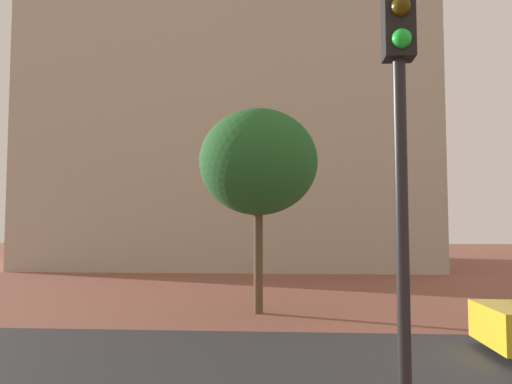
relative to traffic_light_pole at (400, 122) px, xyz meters
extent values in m
plane|color=brown|center=(-1.57, 4.29, -3.41)|extent=(120.00, 120.00, 0.00)
cube|color=#2D2D33|center=(-1.57, 3.91, -3.41)|extent=(120.00, 6.52, 0.00)
cube|color=#B2A893|center=(-4.66, 28.57, 4.99)|extent=(23.04, 14.79, 16.80)
cube|color=#B2A893|center=(-7.54, 28.57, 11.97)|extent=(4.69, 4.69, 30.76)
cylinder|color=#B2A893|center=(-14.67, 22.67, 6.69)|extent=(2.80, 2.80, 20.20)
cylinder|color=#B2A893|center=(5.36, 22.67, 6.21)|extent=(2.80, 2.80, 19.23)
cylinder|color=black|center=(3.36, 6.28, -3.09)|extent=(0.64, 0.22, 0.64)
cylinder|color=black|center=(0.00, 0.02, -1.41)|extent=(0.12, 0.12, 4.00)
cube|color=black|center=(0.00, 0.02, 1.04)|extent=(0.28, 0.24, 0.90)
sphere|color=#3C3306|center=(0.00, -0.11, 1.04)|extent=(0.18, 0.18, 0.18)
sphere|color=green|center=(0.00, -0.11, 0.74)|extent=(0.18, 0.18, 0.18)
cylinder|color=brown|center=(-1.93, 9.59, -1.95)|extent=(0.26, 0.26, 2.92)
ellipsoid|color=#235B28|center=(-1.93, 9.59, 0.85)|extent=(3.37, 3.37, 3.04)
camera|label=1|loc=(-1.01, -4.67, -0.95)|focal=35.39mm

